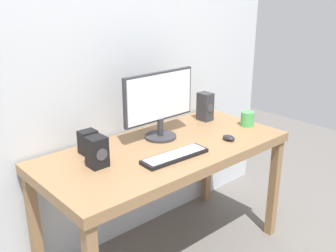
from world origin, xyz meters
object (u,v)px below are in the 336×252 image
at_px(desk, 165,158).
at_px(audio_controller, 88,142).
at_px(monitor, 159,102).
at_px(speaker_right, 205,107).
at_px(coffee_mug, 247,119).
at_px(mouse, 229,138).
at_px(speaker_left, 97,152).
at_px(keyboard_primary, 175,156).

distance_m(desk, audio_controller, 0.45).
bearing_deg(monitor, speaker_right, 5.54).
height_order(speaker_right, coffee_mug, speaker_right).
bearing_deg(audio_controller, mouse, -28.49).
bearing_deg(desk, mouse, -27.26).
bearing_deg(audio_controller, speaker_right, -2.33).
bearing_deg(desk, audio_controller, 150.40).
distance_m(monitor, speaker_right, 0.46).
xyz_separation_m(desk, speaker_left, (-0.43, 0.03, 0.15)).
bearing_deg(monitor, keyboard_primary, -115.62).
bearing_deg(speaker_right, audio_controller, 177.67).
distance_m(monitor, coffee_mug, 0.63).
height_order(keyboard_primary, speaker_left, speaker_left).
bearing_deg(mouse, keyboard_primary, 177.25).
xyz_separation_m(desk, monitor, (0.07, 0.13, 0.29)).
distance_m(monitor, audio_controller, 0.48).
height_order(monitor, keyboard_primary, monitor).
relative_size(mouse, speaker_right, 0.43).
height_order(speaker_right, audio_controller, speaker_right).
relative_size(monitor, coffee_mug, 5.28).
distance_m(keyboard_primary, mouse, 0.41).
height_order(desk, mouse, mouse).
relative_size(desk, speaker_left, 9.23).
bearing_deg(coffee_mug, mouse, -162.94).
distance_m(desk, mouse, 0.40).
bearing_deg(speaker_left, desk, -4.45).
height_order(desk, audio_controller, audio_controller).
distance_m(speaker_right, audio_controller, 0.89).
bearing_deg(coffee_mug, audio_controller, 163.42).
xyz_separation_m(desk, coffee_mug, (0.64, -0.09, 0.12)).
distance_m(speaker_right, coffee_mug, 0.30).
bearing_deg(monitor, speaker_left, -168.74).
xyz_separation_m(mouse, coffee_mug, (0.29, 0.09, 0.03)).
height_order(audio_controller, coffee_mug, audio_controller).
bearing_deg(audio_controller, monitor, -10.13).
xyz_separation_m(speaker_left, coffee_mug, (1.07, -0.12, -0.03)).
bearing_deg(speaker_left, keyboard_primary, -27.28).
height_order(keyboard_primary, mouse, mouse).
distance_m(mouse, speaker_left, 0.81).
relative_size(mouse, speaker_left, 0.52).
bearing_deg(monitor, mouse, -48.48).
bearing_deg(mouse, coffee_mug, 17.79).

